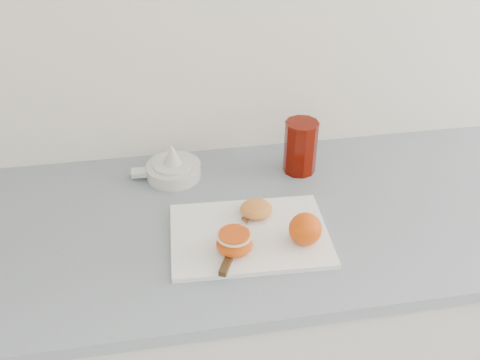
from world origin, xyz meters
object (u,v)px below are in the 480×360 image
at_px(counter, 277,335).
at_px(red_tumbler, 300,149).
at_px(cutting_board, 250,235).
at_px(half_orange, 234,242).
at_px(citrus_juicer, 173,168).

xyz_separation_m(counter, red_tumbler, (0.08, 0.16, 0.51)).
distance_m(cutting_board, half_orange, 0.07).
bearing_deg(red_tumbler, citrus_juicer, 175.48).
height_order(citrus_juicer, red_tumbler, red_tumbler).
bearing_deg(citrus_juicer, counter, -36.96).
distance_m(counter, half_orange, 0.52).
bearing_deg(cutting_board, red_tumbler, 53.95).
bearing_deg(half_orange, counter, 43.72).
distance_m(half_orange, red_tumbler, 0.37).
relative_size(cutting_board, citrus_juicer, 1.93).
bearing_deg(counter, red_tumbler, 64.04).
xyz_separation_m(cutting_board, citrus_juicer, (-0.15, 0.27, 0.02)).
bearing_deg(red_tumbler, cutting_board, -126.05).
xyz_separation_m(counter, half_orange, (-0.14, -0.13, 0.48)).
height_order(cutting_board, red_tumbler, red_tumbler).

